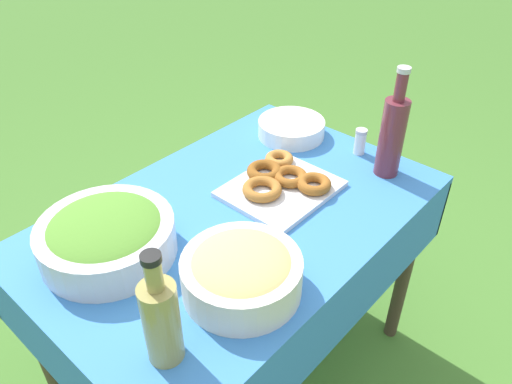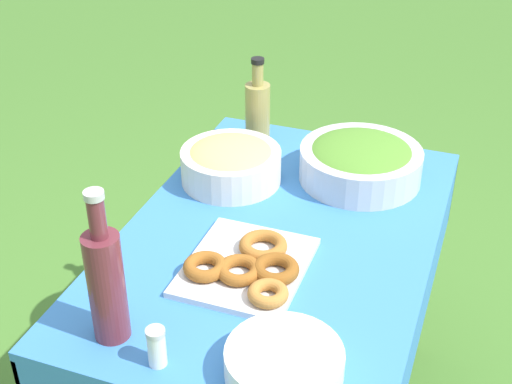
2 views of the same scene
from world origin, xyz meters
TOP-DOWN VIEW (x-y plane):
  - ground_plane at (0.00, 0.00)m, footprint 14.00×14.00m
  - picnic_table at (0.00, 0.00)m, footprint 1.19×0.78m
  - salad_bowl at (-0.35, 0.13)m, footprint 0.35×0.35m
  - pasta_bowl at (-0.21, -0.22)m, footprint 0.29×0.29m
  - donut_platter at (0.18, -0.01)m, footprint 0.33×0.30m
  - plate_stack at (0.46, 0.17)m, footprint 0.24×0.24m
  - olive_oil_bottle at (-0.45, -0.22)m, footprint 0.08×0.08m
  - wine_bottle at (0.47, -0.21)m, footprint 0.08×0.08m
  - salt_shaker at (0.52, -0.08)m, footprint 0.04×0.04m

SIDE VIEW (x-z plane):
  - ground_plane at x=0.00m, z-range 0.00..0.00m
  - picnic_table at x=0.00m, z-range 0.27..1.04m
  - donut_platter at x=0.18m, z-range 0.77..0.81m
  - plate_stack at x=0.46m, z-range 0.77..0.83m
  - salt_shaker at x=0.52m, z-range 0.77..0.86m
  - pasta_bowl at x=-0.21m, z-range 0.77..0.89m
  - salad_bowl at x=-0.35m, z-range 0.77..0.89m
  - olive_oil_bottle at x=-0.45m, z-range 0.74..1.03m
  - wine_bottle at x=0.47m, z-range 0.73..1.09m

